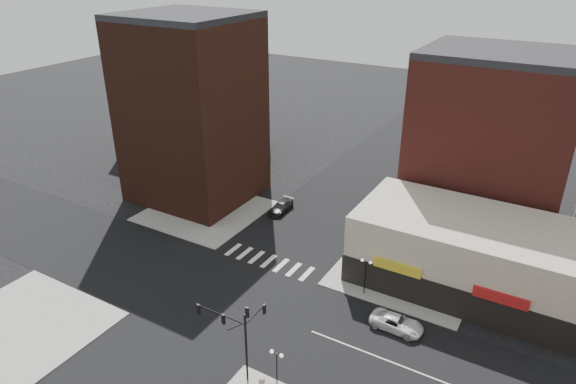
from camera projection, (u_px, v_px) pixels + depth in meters
The scene contains 15 objects.
ground at pixel (227, 299), 53.67m from camera, with size 240.00×240.00×0.00m, color black.
road_ew at pixel (227, 299), 53.67m from camera, with size 200.00×14.00×0.02m, color black.
road_ns at pixel (227, 299), 53.67m from camera, with size 14.00×200.00×0.02m, color black.
sidewalk_nw at pixel (206, 211), 71.57m from camera, with size 15.00×15.00×0.12m, color gray.
sidewalk_ne at pixel (407, 270), 58.31m from camera, with size 15.00×15.00×0.12m, color gray.
sidewalk_sw at pixel (14, 332), 48.98m from camera, with size 15.00×15.00×0.12m, color gray.
building_nw at pixel (192, 113), 71.41m from camera, with size 16.00×15.00×25.00m, color #3C1D13.
building_nw_low at pixel (195, 116), 92.22m from camera, with size 20.00×18.00×12.00m, color #3C1D13.
building_ne_midrise at pixel (490, 147), 63.24m from camera, with size 18.00×15.00×22.00m, color maroon.
building_ne_row at pixel (470, 260), 54.33m from camera, with size 24.20×12.20×8.00m.
traffic_signal at pixel (239, 328), 42.13m from camera, with size 5.59×3.09×7.77m.
street_lamp_se_a at pixel (277, 361), 41.00m from camera, with size 1.22×0.32×4.16m.
street_lamp_ne at pixel (366, 268), 53.00m from camera, with size 1.22×0.32×4.16m.
white_suv at pixel (397, 323), 49.13m from camera, with size 2.35×5.10×1.42m, color white.
dark_sedan_north at pixel (281, 207), 71.23m from camera, with size 1.96×4.82×1.40m, color black.
Camera 1 is at (27.59, -34.46, 33.13)m, focal length 32.00 mm.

